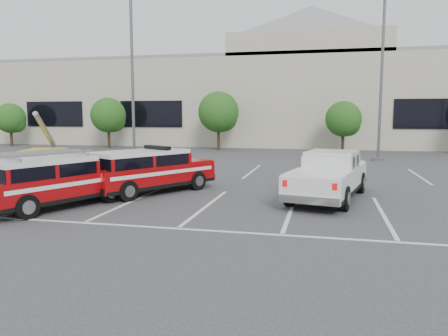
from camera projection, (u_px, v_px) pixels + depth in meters
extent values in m
plane|color=#343437|center=(207.00, 206.00, 14.06)|extent=(120.00, 120.00, 0.00)
cube|color=silver|center=(235.00, 185.00, 18.41)|extent=(23.00, 15.00, 0.01)
cube|color=#B4AD98|center=(289.00, 104.00, 44.51)|extent=(60.00, 15.00, 8.00)
cube|color=gray|center=(290.00, 63.00, 44.00)|extent=(60.00, 15.00, 0.30)
cube|color=#B4AD98|center=(310.00, 51.00, 42.00)|extent=(14.00, 12.00, 2.00)
pyramid|color=gray|center=(311.00, 23.00, 41.68)|extent=(15.98, 15.98, 3.20)
cylinder|color=#3F2B19|center=(12.00, 138.00, 40.86)|extent=(0.24, 0.24, 1.51)
sphere|color=#1E4C14|center=(10.00, 118.00, 40.63)|extent=(2.77, 2.77, 2.77)
sphere|color=#1E4C14|center=(16.00, 123.00, 40.78)|extent=(1.85, 1.85, 1.85)
cylinder|color=#3F2B19|center=(109.00, 138.00, 38.60)|extent=(0.24, 0.24, 1.67)
sphere|color=#1E4C14|center=(108.00, 115.00, 38.35)|extent=(3.07, 3.07, 3.07)
sphere|color=#1E4C14|center=(114.00, 121.00, 38.51)|extent=(2.05, 2.05, 2.05)
cylinder|color=#3F2B19|center=(219.00, 139.00, 36.34)|extent=(0.24, 0.24, 1.84)
sphere|color=#1E4C14|center=(219.00, 112.00, 36.07)|extent=(3.37, 3.37, 3.37)
sphere|color=#1E4C14|center=(224.00, 118.00, 36.23)|extent=(2.24, 2.24, 2.24)
cylinder|color=#3F2B19|center=(343.00, 143.00, 34.11)|extent=(0.24, 0.24, 1.51)
sphere|color=#1E4C14|center=(343.00, 119.00, 33.89)|extent=(2.77, 2.77, 2.77)
sphere|color=#1E4C14|center=(348.00, 124.00, 34.04)|extent=(1.85, 1.85, 1.85)
cube|color=#59595E|center=(135.00, 160.00, 27.45)|extent=(0.60, 0.60, 0.20)
cylinder|color=#59595E|center=(133.00, 81.00, 26.85)|extent=(0.18, 0.18, 10.00)
cube|color=#59595E|center=(378.00, 159.00, 27.94)|extent=(0.60, 0.60, 0.20)
cylinder|color=#59595E|center=(381.00, 82.00, 27.34)|extent=(0.18, 0.18, 10.00)
cube|color=#8E060A|center=(151.00, 174.00, 16.49)|extent=(4.12, 5.25, 0.77)
cube|color=black|center=(140.00, 160.00, 16.09)|extent=(3.26, 3.92, 0.40)
cube|color=silver|center=(140.00, 153.00, 16.06)|extent=(3.19, 3.84, 0.15)
cube|color=black|center=(157.00, 147.00, 16.60)|extent=(1.29, 0.91, 0.14)
cube|color=silver|center=(328.00, 179.00, 15.22)|extent=(2.94, 5.65, 0.78)
cube|color=black|center=(332.00, 161.00, 15.58)|extent=(2.07, 2.22, 0.41)
cube|color=silver|center=(332.00, 153.00, 15.55)|extent=(2.02, 2.17, 0.15)
cube|color=#8E060A|center=(56.00, 186.00, 13.91)|extent=(3.46, 4.92, 0.75)
cube|color=black|center=(42.00, 169.00, 13.48)|extent=(2.76, 3.54, 0.40)
cube|color=silver|center=(41.00, 161.00, 13.44)|extent=(2.70, 3.47, 0.14)
cube|color=#A5A5A8|center=(41.00, 153.00, 13.41)|extent=(2.69, 3.27, 0.05)
cube|color=#59595E|center=(44.00, 168.00, 19.98)|extent=(2.94, 3.85, 1.04)
cube|color=#C0A60B|center=(43.00, 153.00, 19.90)|extent=(2.03, 2.42, 0.38)
cylinder|color=#A5A5A8|center=(47.00, 133.00, 20.35)|extent=(0.98, 2.72, 2.03)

